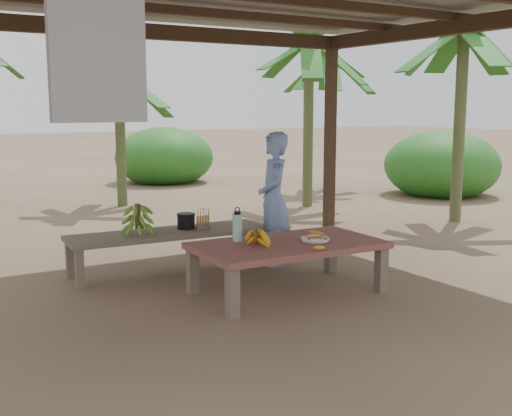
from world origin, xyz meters
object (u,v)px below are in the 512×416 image
work_table (288,249)px  cooking_pot (186,221)px  ripe_banana_bunch (255,238)px  water_flask (237,227)px  bench (169,236)px  woman (274,199)px  plate (315,239)px

work_table → cooking_pot: bearing=109.2°
ripe_banana_bunch → water_flask: (-0.02, 0.30, 0.06)m
bench → water_flask: 1.11m
work_table → water_flask: size_ratio=5.40×
ripe_banana_bunch → cooking_pot: size_ratio=1.43×
bench → water_flask: water_flask is taller
woman → cooking_pot: bearing=-89.9°
plate → bench: bearing=122.9°
bench → ripe_banana_bunch: bearing=-74.4°
plate → woman: 1.15m
bench → water_flask: (0.27, -1.05, 0.25)m
water_flask → cooking_pot: water_flask is taller
bench → cooking_pot: cooking_pot is taller
ripe_banana_bunch → water_flask: bearing=94.7°
water_flask → woman: bearing=39.2°
work_table → cooking_pot: 1.46m
bench → work_table: bearing=-60.8°
plate → cooking_pot: size_ratio=1.45×
work_table → bench: 1.50m
bench → ripe_banana_bunch: 1.39m
plate → ripe_banana_bunch: bearing=172.7°
cooking_pot → ripe_banana_bunch: bearing=-87.1°
work_table → ripe_banana_bunch: 0.39m
bench → plate: size_ratio=7.94×
ripe_banana_bunch → plate: bearing=-7.3°
bench → ripe_banana_bunch: ripe_banana_bunch is taller
plate → woman: bearing=78.6°
ripe_banana_bunch → water_flask: size_ratio=0.82×
water_flask → woman: 1.14m
bench → plate: bearing=-53.7°
work_table → water_flask: bearing=144.0°
work_table → ripe_banana_bunch: size_ratio=6.59×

